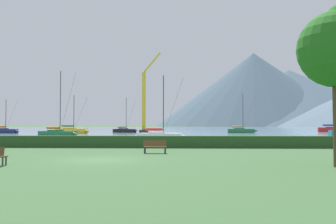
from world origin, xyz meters
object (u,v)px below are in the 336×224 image
object	(u,v)px
sailboat_slip_2	(4,131)
sailboat_slip_5	(334,129)
sailboat_slip_0	(241,130)
sailboat_slip_7	(161,136)
sailboat_slip_4	(72,130)
sailboat_slip_3	(125,130)
sailboat_slip_8	(58,133)
park_bench_under_tree	(155,146)
dock_crane	(144,106)

from	to	relation	value
sailboat_slip_2	sailboat_slip_5	bearing A→B (deg)	20.42
sailboat_slip_5	sailboat_slip_0	bearing A→B (deg)	-139.69
sailboat_slip_7	sailboat_slip_4	bearing A→B (deg)	138.24
sailboat_slip_3	sailboat_slip_4	distance (m)	14.34
sailboat_slip_0	sailboat_slip_2	size ratio (longest dim) A/B	1.19
sailboat_slip_2	sailboat_slip_7	distance (m)	51.86
sailboat_slip_8	park_bench_under_tree	bearing A→B (deg)	-43.55
sailboat_slip_0	sailboat_slip_8	xyz separation A→B (m)	(-34.98, -28.49, 0.00)
sailboat_slip_2	sailboat_slip_7	xyz separation A→B (m)	(38.80, -34.42, -0.04)
sailboat_slip_0	sailboat_slip_8	world-z (taller)	sailboat_slip_8
sailboat_slip_3	sailboat_slip_7	xyz separation A→B (m)	(11.68, -42.79, 0.00)
sailboat_slip_5	sailboat_slip_7	xyz separation A→B (m)	(-44.64, -52.19, -0.21)
sailboat_slip_3	sailboat_slip_8	size ratio (longest dim) A/B	0.81
sailboat_slip_2	sailboat_slip_8	xyz separation A→B (m)	(21.07, -23.43, 0.02)
sailboat_slip_8	sailboat_slip_3	bearing A→B (deg)	96.12
sailboat_slip_4	sailboat_slip_0	bearing A→B (deg)	19.53
sailboat_slip_4	sailboat_slip_8	bearing A→B (deg)	-67.75
sailboat_slip_5	dock_crane	distance (m)	53.33
sailboat_slip_7	park_bench_under_tree	distance (m)	21.83
sailboat_slip_2	sailboat_slip_4	size ratio (longest dim) A/B	0.91
sailboat_slip_3	sailboat_slip_7	distance (m)	44.36
sailboat_slip_8	dock_crane	bearing A→B (deg)	82.15
sailboat_slip_4	sailboat_slip_5	distance (m)	69.61
sailboat_slip_4	sailboat_slip_8	world-z (taller)	sailboat_slip_8
sailboat_slip_0	sailboat_slip_3	size ratio (longest dim) A/B	1.06
park_bench_under_tree	sailboat_slip_8	bearing A→B (deg)	124.71
sailboat_slip_0	sailboat_slip_7	distance (m)	43.09
sailboat_slip_5	sailboat_slip_4	bearing A→B (deg)	-148.74
sailboat_slip_4	sailboat_slip_7	size ratio (longest dim) A/B	1.02
sailboat_slip_7	sailboat_slip_8	distance (m)	20.85
sailboat_slip_7	sailboat_slip_8	world-z (taller)	sailboat_slip_8
sailboat_slip_3	sailboat_slip_8	world-z (taller)	sailboat_slip_8
sailboat_slip_5	park_bench_under_tree	world-z (taller)	sailboat_slip_5
sailboat_slip_8	park_bench_under_tree	size ratio (longest dim) A/B	6.53
sailboat_slip_4	dock_crane	xyz separation A→B (m)	(16.33, 3.23, 5.67)
sailboat_slip_4	dock_crane	bearing A→B (deg)	21.70
sailboat_slip_7	dock_crane	distance (m)	37.37
sailboat_slip_2	sailboat_slip_4	xyz separation A→B (m)	(16.46, -1.23, 0.07)
sailboat_slip_2	sailboat_slip_4	world-z (taller)	sailboat_slip_4
sailboat_slip_3	park_bench_under_tree	size ratio (longest dim) A/B	5.31
dock_crane	sailboat_slip_3	bearing A→B (deg)	131.71
sailboat_slip_0	sailboat_slip_4	xyz separation A→B (m)	(-39.59, -6.29, 0.06)
sailboat_slip_4	park_bench_under_tree	bearing A→B (deg)	-56.61
sailboat_slip_2	park_bench_under_tree	distance (m)	68.83
sailboat_slip_2	sailboat_slip_7	bearing A→B (deg)	-33.18
sailboat_slip_0	sailboat_slip_3	xyz separation A→B (m)	(-28.93, 3.30, -0.05)
sailboat_slip_0	park_bench_under_tree	size ratio (longest dim) A/B	5.61
sailboat_slip_5	sailboat_slip_7	world-z (taller)	sailboat_slip_5
sailboat_slip_3	park_bench_under_tree	world-z (taller)	sailboat_slip_3
sailboat_slip_0	sailboat_slip_5	bearing A→B (deg)	29.81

